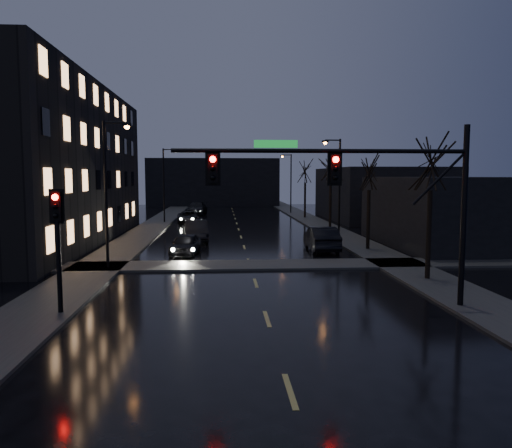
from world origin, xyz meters
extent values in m
plane|color=black|center=(0.00, 0.00, 0.00)|extent=(160.00, 160.00, 0.00)
cube|color=#2D2D2B|center=(-8.50, 35.00, 0.06)|extent=(3.00, 140.00, 0.12)
cube|color=#2D2D2B|center=(8.50, 35.00, 0.06)|extent=(3.00, 140.00, 0.12)
cube|color=#2D2D2B|center=(0.00, 18.50, 0.06)|extent=(40.00, 3.00, 0.12)
cube|color=black|center=(-16.50, 30.00, 6.00)|extent=(12.00, 30.00, 12.00)
cube|color=black|center=(15.50, 26.00, 2.50)|extent=(10.00, 14.00, 5.00)
cube|color=black|center=(17.00, 48.00, 3.00)|extent=(12.00, 18.00, 6.00)
cube|color=black|center=(-3.00, 78.00, 4.00)|extent=(22.00, 10.00, 8.00)
cylinder|color=black|center=(7.60, 9.00, 3.50)|extent=(0.22, 0.22, 7.00)
cylinder|color=black|center=(2.10, 9.00, 6.00)|extent=(11.00, 0.16, 0.16)
cylinder|color=black|center=(6.60, 9.00, 5.00)|extent=(2.05, 0.10, 2.05)
cube|color=#0C591E|center=(0.40, 9.00, 6.25)|extent=(1.60, 0.04, 0.28)
cube|color=black|center=(-1.90, 9.00, 5.35)|extent=(0.35, 0.28, 1.05)
sphere|color=#FF0705|center=(-1.90, 8.84, 5.68)|extent=(0.22, 0.22, 0.22)
cube|color=black|center=(2.60, 9.00, 5.35)|extent=(0.35, 0.28, 1.05)
sphere|color=#FF0705|center=(2.60, 8.84, 5.68)|extent=(0.22, 0.22, 0.22)
cylinder|color=black|center=(-7.50, 9.00, 2.20)|extent=(0.18, 0.18, 4.40)
cube|color=black|center=(-7.50, 9.00, 4.00)|extent=(0.35, 0.28, 1.05)
sphere|color=#FF0705|center=(-7.50, 8.84, 4.33)|extent=(0.22, 0.22, 0.22)
cylinder|color=black|center=(8.40, 14.00, 2.20)|extent=(0.24, 0.24, 4.40)
cylinder|color=black|center=(8.40, 24.00, 2.06)|extent=(0.24, 0.24, 4.12)
cylinder|color=black|center=(8.40, 36.00, 2.34)|extent=(0.24, 0.24, 4.68)
cylinder|color=black|center=(8.40, 50.00, 2.15)|extent=(0.24, 0.24, 4.29)
cylinder|color=black|center=(-7.80, 18.00, 4.00)|extent=(0.16, 0.16, 8.00)
cylinder|color=black|center=(-7.20, 18.00, 7.90)|extent=(1.20, 0.10, 0.10)
cube|color=black|center=(-6.60, 18.00, 7.80)|extent=(0.50, 0.25, 0.15)
sphere|color=orange|center=(-6.60, 18.00, 7.70)|extent=(0.28, 0.28, 0.28)
cylinder|color=black|center=(-7.80, 45.00, 4.00)|extent=(0.16, 0.16, 8.00)
cylinder|color=black|center=(-7.20, 45.00, 7.90)|extent=(1.20, 0.10, 0.10)
cube|color=black|center=(-6.60, 45.00, 7.80)|extent=(0.50, 0.25, 0.15)
sphere|color=orange|center=(-6.60, 45.00, 7.70)|extent=(0.28, 0.28, 0.28)
cylinder|color=black|center=(7.80, 30.00, 4.00)|extent=(0.16, 0.16, 8.00)
cylinder|color=black|center=(7.20, 30.00, 7.90)|extent=(1.20, 0.10, 0.10)
cube|color=black|center=(6.60, 30.00, 7.80)|extent=(0.50, 0.25, 0.15)
sphere|color=orange|center=(6.60, 30.00, 7.70)|extent=(0.28, 0.28, 0.28)
cylinder|color=black|center=(7.80, 58.00, 4.00)|extent=(0.16, 0.16, 8.00)
cylinder|color=black|center=(7.20, 58.00, 7.90)|extent=(1.20, 0.10, 0.10)
cube|color=black|center=(6.60, 58.00, 7.80)|extent=(0.50, 0.25, 0.15)
sphere|color=orange|center=(6.60, 58.00, 7.70)|extent=(0.28, 0.28, 0.28)
imported|color=black|center=(-3.95, 22.91, 0.69)|extent=(2.10, 4.19, 1.37)
imported|color=black|center=(-3.59, 29.63, 0.81)|extent=(2.12, 5.05, 1.62)
imported|color=black|center=(-5.21, 44.52, 0.66)|extent=(2.74, 4.95, 1.31)
imported|color=black|center=(-4.88, 56.55, 0.81)|extent=(2.86, 5.79, 1.62)
imported|color=black|center=(5.18, 23.97, 0.83)|extent=(1.83, 5.07, 1.66)
camera|label=1|loc=(-1.58, -9.31, 5.08)|focal=35.00mm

